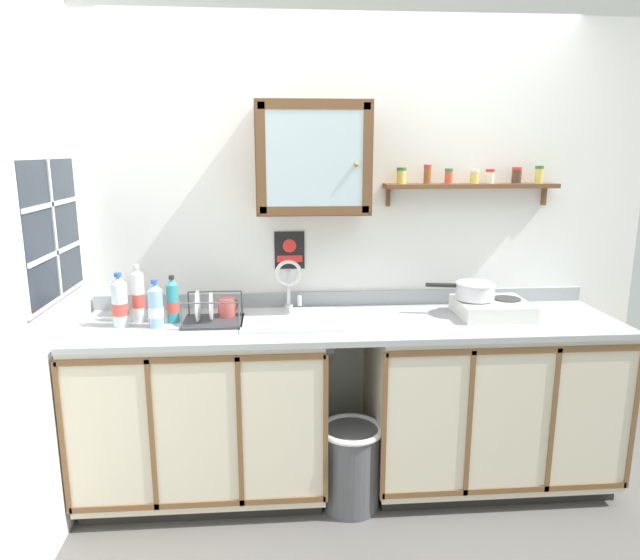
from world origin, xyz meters
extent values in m
plane|color=#565451|center=(0.00, 0.00, 0.00)|extent=(5.80, 5.80, 0.00)
cube|color=white|center=(0.00, 0.66, 1.34)|extent=(3.40, 0.05, 2.68)
cube|color=white|center=(-1.43, -0.28, 1.34)|extent=(0.05, 3.43, 2.68)
cube|color=black|center=(-0.77, 0.35, 0.04)|extent=(1.20, 0.58, 0.08)
cube|color=beige|center=(-0.77, 0.32, 0.50)|extent=(1.22, 0.64, 0.83)
cube|color=brown|center=(-0.77, -0.01, 0.87)|extent=(1.22, 0.01, 0.03)
cube|color=brown|center=(-0.77, -0.01, 0.13)|extent=(1.22, 0.01, 0.03)
cube|color=brown|center=(-1.38, -0.01, 0.50)|extent=(0.02, 0.01, 0.76)
cube|color=brown|center=(-0.97, -0.01, 0.50)|extent=(0.02, 0.01, 0.76)
cube|color=brown|center=(-0.57, -0.01, 0.50)|extent=(0.02, 0.01, 0.76)
cube|color=brown|center=(-0.16, -0.01, 0.50)|extent=(0.02, 0.01, 0.76)
cube|color=black|center=(0.75, 0.35, 0.04)|extent=(1.23, 0.58, 0.08)
cube|color=beige|center=(0.75, 0.32, 0.50)|extent=(1.26, 0.64, 0.83)
cube|color=brown|center=(0.75, -0.01, 0.87)|extent=(1.26, 0.01, 0.03)
cube|color=brown|center=(0.75, -0.01, 0.13)|extent=(1.26, 0.01, 0.03)
cube|color=brown|center=(0.12, -0.01, 0.50)|extent=(0.02, 0.01, 0.76)
cube|color=brown|center=(0.54, -0.01, 0.50)|extent=(0.02, 0.01, 0.76)
cube|color=brown|center=(0.96, -0.01, 0.50)|extent=(0.02, 0.01, 0.76)
cube|color=brown|center=(1.38, -0.01, 0.50)|extent=(0.02, 0.01, 0.76)
cube|color=#9EA3A8|center=(0.00, 0.32, 0.93)|extent=(2.76, 0.67, 0.03)
cube|color=#9EA3A8|center=(0.00, 0.62, 0.98)|extent=(2.76, 0.02, 0.08)
cube|color=silver|center=(-0.31, 0.34, 0.95)|extent=(0.50, 0.43, 0.01)
cube|color=slate|center=(-0.31, 0.34, 0.83)|extent=(0.42, 0.35, 0.01)
cube|color=slate|center=(-0.31, 0.51, 0.88)|extent=(0.42, 0.01, 0.12)
cube|color=slate|center=(-0.31, 0.16, 0.88)|extent=(0.42, 0.01, 0.12)
cylinder|color=#4C4C51|center=(-0.31, 0.34, 0.83)|extent=(0.04, 0.04, 0.01)
cylinder|color=silver|center=(-0.32, 0.57, 0.95)|extent=(0.05, 0.05, 0.02)
cylinder|color=silver|center=(-0.32, 0.57, 1.06)|extent=(0.02, 0.02, 0.19)
torus|color=silver|center=(-0.32, 0.51, 1.16)|extent=(0.14, 0.02, 0.14)
cylinder|color=silver|center=(-0.26, 0.57, 0.99)|extent=(0.02, 0.02, 0.05)
cube|color=silver|center=(0.76, 0.35, 0.98)|extent=(0.37, 0.33, 0.08)
cylinder|color=#2D2D2D|center=(0.67, 0.37, 1.02)|extent=(0.15, 0.15, 0.01)
cylinder|color=#2D2D2D|center=(0.84, 0.37, 1.02)|extent=(0.15, 0.15, 0.01)
cylinder|color=black|center=(0.67, 0.20, 0.98)|extent=(0.03, 0.02, 0.03)
cylinder|color=black|center=(0.84, 0.20, 0.98)|extent=(0.03, 0.02, 0.03)
cylinder|color=silver|center=(0.67, 0.37, 1.07)|extent=(0.20, 0.20, 0.08)
torus|color=silver|center=(0.67, 0.37, 1.11)|extent=(0.21, 0.21, 0.01)
cylinder|color=black|center=(0.49, 0.41, 1.10)|extent=(0.16, 0.05, 0.02)
cylinder|color=#8CB7E0|center=(-0.98, 0.29, 1.03)|extent=(0.07, 0.07, 0.19)
cone|color=#8CB7E0|center=(-0.98, 0.29, 1.14)|extent=(0.07, 0.07, 0.03)
cylinder|color=#2D59B2|center=(-0.98, 0.29, 1.17)|extent=(0.03, 0.03, 0.02)
cylinder|color=white|center=(-0.98, 0.29, 1.02)|extent=(0.07, 0.07, 0.05)
cylinder|color=teal|center=(-0.91, 0.36, 1.04)|extent=(0.06, 0.06, 0.20)
cone|color=teal|center=(-0.91, 0.36, 1.15)|extent=(0.06, 0.06, 0.03)
cylinder|color=#262626|center=(-0.91, 0.36, 1.17)|extent=(0.03, 0.03, 0.02)
cylinder|color=#D84C3F|center=(-0.91, 0.36, 1.02)|extent=(0.06, 0.06, 0.06)
cylinder|color=silver|center=(-1.16, 0.31, 1.05)|extent=(0.08, 0.08, 0.22)
cone|color=silver|center=(-1.16, 0.31, 1.17)|extent=(0.07, 0.07, 0.03)
cylinder|color=#2D59B2|center=(-1.16, 0.31, 1.20)|extent=(0.03, 0.03, 0.02)
cylinder|color=#D84C3F|center=(-1.16, 0.31, 1.03)|extent=(0.08, 0.08, 0.06)
cylinder|color=white|center=(-1.09, 0.39, 1.06)|extent=(0.06, 0.06, 0.25)
cone|color=white|center=(-1.09, 0.39, 1.20)|extent=(0.06, 0.06, 0.03)
cylinder|color=white|center=(-1.09, 0.39, 1.23)|extent=(0.03, 0.03, 0.02)
cylinder|color=#D84C3F|center=(-1.09, 0.39, 1.05)|extent=(0.07, 0.07, 0.07)
cube|color=#333338|center=(-0.71, 0.33, 0.95)|extent=(0.30, 0.25, 0.01)
cylinder|color=#4C4F54|center=(-0.84, 0.21, 1.01)|extent=(0.01, 0.01, 0.12)
cylinder|color=#4C4F54|center=(-0.57, 0.21, 1.01)|extent=(0.01, 0.01, 0.12)
cylinder|color=#4C4F54|center=(-0.84, 0.45, 1.01)|extent=(0.01, 0.01, 0.12)
cylinder|color=#4C4F54|center=(-0.57, 0.45, 1.01)|extent=(0.01, 0.01, 0.12)
cylinder|color=#4C4F54|center=(-0.71, 0.21, 1.08)|extent=(0.28, 0.01, 0.01)
cylinder|color=#4C4F54|center=(-0.71, 0.45, 1.08)|extent=(0.28, 0.01, 0.01)
cylinder|color=white|center=(-0.78, 0.33, 1.03)|extent=(0.01, 0.16, 0.16)
cylinder|color=white|center=(-0.71, 0.33, 1.03)|extent=(0.01, 0.14, 0.14)
cylinder|color=#B24C47|center=(-0.64, 0.41, 1.00)|extent=(0.09, 0.09, 0.11)
torus|color=#B24C47|center=(-0.61, 0.45, 1.00)|extent=(0.06, 0.06, 0.07)
cube|color=brown|center=(-0.19, 0.48, 1.76)|extent=(0.58, 0.30, 0.56)
cube|color=silver|center=(-0.19, 0.33, 1.76)|extent=(0.47, 0.01, 0.46)
cube|color=brown|center=(-0.45, 0.33, 1.76)|extent=(0.05, 0.01, 0.53)
cube|color=brown|center=(0.07, 0.33, 1.76)|extent=(0.05, 0.01, 0.53)
cube|color=brown|center=(-0.19, 0.33, 2.01)|extent=(0.54, 0.01, 0.04)
cube|color=brown|center=(-0.19, 0.33, 1.51)|extent=(0.54, 0.01, 0.04)
sphere|color=olive|center=(0.01, 0.31, 1.73)|extent=(0.02, 0.02, 0.02)
cube|color=brown|center=(0.68, 0.56, 1.61)|extent=(0.94, 0.14, 0.02)
cube|color=brown|center=(0.24, 0.62, 1.55)|extent=(0.02, 0.03, 0.10)
cube|color=brown|center=(1.12, 0.62, 1.55)|extent=(0.02, 0.03, 0.10)
cylinder|color=#E0C659|center=(0.29, 0.56, 1.66)|extent=(0.05, 0.05, 0.07)
cylinder|color=#33723F|center=(0.29, 0.56, 1.70)|extent=(0.05, 0.05, 0.02)
cylinder|color=brown|center=(0.43, 0.56, 1.67)|extent=(0.04, 0.04, 0.08)
cylinder|color=red|center=(0.43, 0.56, 1.72)|extent=(0.04, 0.04, 0.02)
cylinder|color=#CC4C33|center=(0.55, 0.55, 1.66)|extent=(0.04, 0.04, 0.06)
cylinder|color=#33723F|center=(0.55, 0.55, 1.70)|extent=(0.04, 0.04, 0.02)
cylinder|color=#E0C659|center=(0.69, 0.56, 1.65)|extent=(0.05, 0.05, 0.06)
cylinder|color=white|center=(0.69, 0.56, 1.69)|extent=(0.05, 0.05, 0.02)
cylinder|color=silver|center=(0.78, 0.58, 1.65)|extent=(0.05, 0.05, 0.06)
cylinder|color=red|center=(0.78, 0.58, 1.69)|extent=(0.05, 0.05, 0.02)
cylinder|color=#4C3326|center=(0.93, 0.57, 1.66)|extent=(0.05, 0.05, 0.07)
cylinder|color=red|center=(0.93, 0.57, 1.70)|extent=(0.05, 0.05, 0.02)
cylinder|color=#E0C659|center=(1.05, 0.57, 1.66)|extent=(0.04, 0.04, 0.08)
cylinder|color=#33723F|center=(1.05, 0.57, 1.71)|extent=(0.05, 0.05, 0.02)
cube|color=black|center=(-0.31, 0.63, 1.26)|extent=(0.17, 0.01, 0.21)
cube|color=red|center=(-0.31, 0.63, 1.21)|extent=(0.14, 0.00, 0.04)
cylinder|color=red|center=(-0.31, 0.63, 1.28)|extent=(0.07, 0.00, 0.07)
cube|color=#262D38|center=(-1.39, 0.16, 1.45)|extent=(0.01, 0.64, 0.62)
cube|color=white|center=(-1.40, 0.16, 1.45)|extent=(0.02, 0.69, 0.66)
cube|color=white|center=(-1.38, 0.16, 1.45)|extent=(0.01, 0.02, 0.62)
cube|color=white|center=(-1.38, 0.16, 1.34)|extent=(0.01, 0.64, 0.02)
cube|color=white|center=(-1.38, 0.16, 1.56)|extent=(0.01, 0.64, 0.02)
cylinder|color=#4C4C51|center=(-0.02, 0.12, 0.22)|extent=(0.29, 0.29, 0.43)
torus|color=white|center=(-0.02, 0.12, 0.43)|extent=(0.33, 0.33, 0.03)
camera|label=1|loc=(-0.38, -2.51, 1.80)|focal=32.29mm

